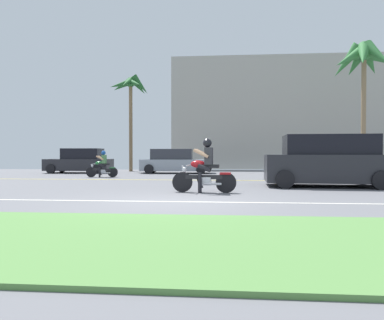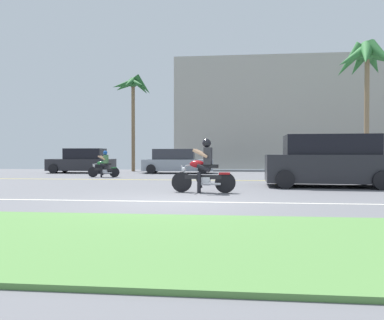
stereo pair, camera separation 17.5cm
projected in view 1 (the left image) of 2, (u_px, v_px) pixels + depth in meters
name	position (u px, v px, depth m)	size (l,w,h in m)	color
ground	(186.00, 191.00, 12.18)	(56.00, 30.00, 0.04)	slate
grass_median	(132.00, 239.00, 5.10)	(56.00, 3.80, 0.06)	#548442
lane_line_near	(173.00, 202.00, 9.25)	(50.40, 0.12, 0.01)	silver
lane_line_far	(196.00, 180.00, 16.69)	(50.40, 0.12, 0.01)	yellow
motorcyclist	(205.00, 170.00, 11.40)	(1.99, 0.65, 1.67)	black
suv_nearby	(327.00, 161.00, 13.49)	(4.61, 2.45, 1.88)	#232328
parked_car_0	(80.00, 161.00, 22.92)	(4.01, 2.01, 1.51)	#232328
parked_car_1	(175.00, 162.00, 22.62)	(4.33, 1.95, 1.48)	#8C939E
palm_tree_0	(131.00, 89.00, 24.75)	(2.77, 2.87, 6.51)	brown
palm_tree_1	(363.00, 62.00, 22.74)	(4.41, 4.37, 8.14)	#846B4C
motorcyclist_distant	(102.00, 166.00, 18.69)	(1.62, 0.53, 1.35)	black
building_far	(304.00, 114.00, 29.36)	(20.74, 4.00, 8.61)	#A8A399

